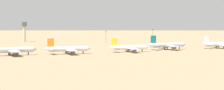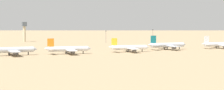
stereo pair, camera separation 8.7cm
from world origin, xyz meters
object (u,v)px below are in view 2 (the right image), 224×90
(parked_jet_yellow_3, at_px, (129,47))
(parked_jet_orange_2, at_px, (68,49))
(parked_jet_white_5, at_px, (219,44))
(light_pole_east, at_px, (106,36))
(parked_jet_teal_4, at_px, (167,45))
(light_pole_mid, at_px, (153,35))
(parked_jet_red_1, at_px, (11,50))
(control_tower, at_px, (24,30))

(parked_jet_yellow_3, bearing_deg, parked_jet_orange_2, -173.74)
(parked_jet_white_5, bearing_deg, parked_jet_orange_2, -171.60)
(parked_jet_orange_2, xyz_separation_m, light_pole_east, (87.09, 122.68, 4.10))
(parked_jet_teal_4, distance_m, light_pole_mid, 127.64)
(parked_jet_teal_4, xyz_separation_m, light_pole_mid, (55.75, 114.74, 4.35))
(parked_jet_red_1, height_order, light_pole_mid, light_pole_mid)
(control_tower, bearing_deg, light_pole_east, -38.86)
(light_pole_mid, relative_size, light_pole_east, 1.06)
(light_pole_mid, bearing_deg, parked_jet_orange_2, -140.59)
(light_pole_mid, xyz_separation_m, light_pole_east, (-58.99, 2.63, -0.43))
(control_tower, height_order, light_pole_mid, control_tower)
(parked_jet_red_1, bearing_deg, parked_jet_yellow_3, -2.27)
(parked_jet_orange_2, height_order, control_tower, control_tower)
(light_pole_mid, bearing_deg, parked_jet_red_1, -148.41)
(parked_jet_red_1, bearing_deg, control_tower, 77.10)
(parked_jet_white_5, height_order, light_pole_east, light_pole_east)
(parked_jet_yellow_3, bearing_deg, control_tower, 111.42)
(parked_jet_teal_4, height_order, control_tower, control_tower)
(parked_jet_red_1, relative_size, parked_jet_white_5, 1.11)
(parked_jet_teal_4, xyz_separation_m, control_tower, (-79.78, 179.04, 9.98))
(parked_jet_yellow_3, height_order, parked_jet_white_5, parked_jet_white_5)
(parked_jet_white_5, relative_size, control_tower, 1.46)
(parked_jet_red_1, xyz_separation_m, parked_jet_teal_4, (130.79, -0.01, -0.05))
(parked_jet_yellow_3, height_order, control_tower, control_tower)
(parked_jet_orange_2, bearing_deg, light_pole_east, 63.33)
(parked_jet_orange_2, relative_size, parked_jet_yellow_3, 1.05)
(parked_jet_yellow_3, relative_size, light_pole_mid, 2.34)
(parked_jet_red_1, distance_m, parked_jet_orange_2, 40.81)
(parked_jet_teal_4, bearing_deg, parked_jet_white_5, -4.02)
(parked_jet_white_5, bearing_deg, parked_jet_red_1, -173.20)
(parked_jet_red_1, distance_m, parked_jet_white_5, 181.13)
(parked_jet_white_5, distance_m, light_pole_mid, 121.18)
(parked_jet_red_1, height_order, control_tower, control_tower)
(parked_jet_red_1, bearing_deg, light_pole_east, 45.62)
(parked_jet_teal_4, xyz_separation_m, parked_jet_white_5, (50.23, -6.23, -0.34))
(control_tower, bearing_deg, parked_jet_red_1, -105.90)
(light_pole_mid, bearing_deg, parked_jet_white_5, -92.61)
(parked_jet_teal_4, bearing_deg, control_tower, 117.06)
(parked_jet_red_1, bearing_deg, light_pole_mid, 34.60)
(parked_jet_red_1, height_order, parked_jet_teal_4, parked_jet_red_1)
(parked_jet_orange_2, distance_m, parked_jet_white_5, 140.56)
(parked_jet_orange_2, bearing_deg, parked_jet_red_1, -178.79)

